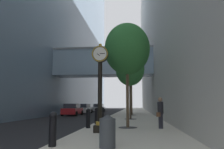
% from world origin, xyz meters
% --- Properties ---
extents(ground_plane, '(110.00, 110.00, 0.00)m').
position_xyz_m(ground_plane, '(0.00, 27.00, 0.00)').
color(ground_plane, black).
rests_on(ground_plane, ground).
extents(sidewalk_right, '(5.36, 80.00, 0.14)m').
position_xyz_m(sidewalk_right, '(2.68, 30.00, 0.07)').
color(sidewalk_right, beige).
rests_on(sidewalk_right, ground).
extents(building_block_right, '(9.00, 80.00, 33.96)m').
position_xyz_m(building_block_right, '(9.86, 30.00, 16.98)').
color(building_block_right, '#B7B2A8').
rests_on(building_block_right, ground).
extents(street_clock, '(0.84, 0.55, 4.50)m').
position_xyz_m(street_clock, '(1.26, 6.97, 2.61)').
color(street_clock, black).
rests_on(street_clock, sidewalk_right).
extents(bollard_nearest, '(0.27, 0.27, 1.13)m').
position_xyz_m(bollard_nearest, '(0.29, 3.31, 0.73)').
color(bollard_nearest, black).
rests_on(bollard_nearest, sidewalk_right).
extents(bollard_third, '(0.27, 0.27, 1.13)m').
position_xyz_m(bollard_third, '(0.29, 8.76, 0.73)').
color(bollard_third, black).
rests_on(bollard_third, sidewalk_right).
extents(bollard_fourth, '(0.27, 0.27, 1.13)m').
position_xyz_m(bollard_fourth, '(0.29, 11.49, 0.73)').
color(bollard_fourth, black).
rests_on(bollard_fourth, sidewalk_right).
extents(bollard_fifth, '(0.27, 0.27, 1.13)m').
position_xyz_m(bollard_fifth, '(0.29, 14.22, 0.73)').
color(bollard_fifth, black).
rests_on(bollard_fifth, sidewalk_right).
extents(street_tree_near, '(2.79, 2.79, 6.36)m').
position_xyz_m(street_tree_near, '(2.57, 9.25, 4.88)').
color(street_tree_near, '#333335').
rests_on(street_tree_near, sidewalk_right).
extents(street_tree_mid_near, '(2.71, 2.71, 6.20)m').
position_xyz_m(street_tree_mid_near, '(2.57, 16.48, 4.76)').
color(street_tree_mid_near, '#333335').
rests_on(street_tree_mid_near, sidewalk_right).
extents(street_tree_mid_far, '(2.61, 2.61, 6.77)m').
position_xyz_m(street_tree_mid_far, '(2.57, 23.72, 5.38)').
color(street_tree_mid_far, '#333335').
rests_on(street_tree_mid_far, sidewalk_right).
extents(trash_bin, '(0.53, 0.53, 1.05)m').
position_xyz_m(trash_bin, '(2.12, 3.27, 0.68)').
color(trash_bin, '#383D42').
rests_on(trash_bin, sidewalk_right).
extents(pedestrian_walking, '(0.49, 0.52, 1.76)m').
position_xyz_m(pedestrian_walking, '(4.45, 8.99, 1.08)').
color(pedestrian_walking, '#23232D').
rests_on(pedestrian_walking, sidewalk_right).
extents(car_red_near, '(2.13, 4.48, 1.56)m').
position_xyz_m(car_red_near, '(-5.32, 24.56, 0.76)').
color(car_red_near, '#AD191E').
rests_on(car_red_near, ground).
extents(car_silver_mid, '(2.20, 4.41, 1.56)m').
position_xyz_m(car_silver_mid, '(-4.06, 37.99, 0.77)').
color(car_silver_mid, '#B7BABF').
rests_on(car_silver_mid, ground).
extents(car_white_far, '(2.09, 4.65, 1.55)m').
position_xyz_m(car_white_far, '(-5.15, 30.27, 0.76)').
color(car_white_far, silver).
rests_on(car_white_far, ground).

